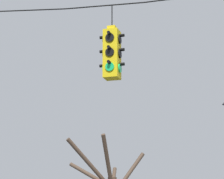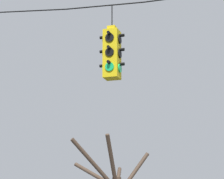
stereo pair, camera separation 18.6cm
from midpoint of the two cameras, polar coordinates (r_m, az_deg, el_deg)
The scene contains 1 object.
traffic_light_near_right_pole at distance 9.89m, azimuth -0.54°, elevation 4.71°, with size 0.58×0.58×1.76m.
Camera 1 is at (0.94, -9.02, 2.35)m, focal length 70.00 mm.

